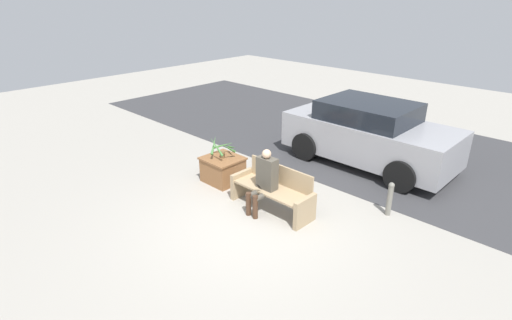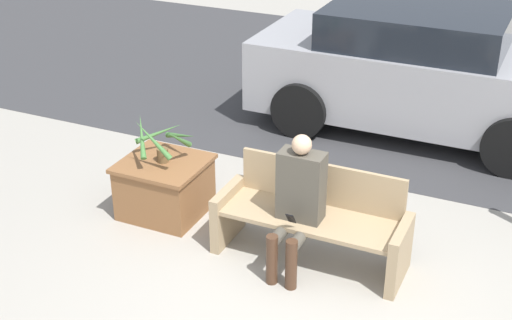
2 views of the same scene
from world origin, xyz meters
TOP-DOWN VIEW (x-y plane):
  - ground_plane at (0.00, 0.00)m, footprint 30.00×30.00m
  - road_surface at (0.00, 5.34)m, footprint 20.00×6.00m
  - bench at (-0.08, 0.77)m, footprint 1.75×0.59m
  - person_seated at (-0.16, 0.59)m, footprint 0.40×0.59m
  - planter_box at (-1.72, 0.89)m, footprint 0.83×0.78m
  - potted_plant at (-1.72, 0.91)m, footprint 0.67×0.65m
  - parked_car at (0.10, 4.08)m, footprint 4.11×1.98m
  - bollard_post at (1.69, 2.12)m, footprint 0.11×0.11m

SIDE VIEW (x-z plane):
  - ground_plane at x=0.00m, z-range 0.00..0.00m
  - road_surface at x=0.00m, z-range 0.00..0.01m
  - planter_box at x=-1.72m, z-range 0.02..0.60m
  - bollard_post at x=1.69m, z-range 0.02..0.71m
  - bench at x=-0.08m, z-range -0.03..0.84m
  - person_seated at x=-0.16m, z-range 0.05..1.32m
  - parked_car at x=0.10m, z-range 0.00..1.57m
  - potted_plant at x=-1.72m, z-range 0.56..1.06m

